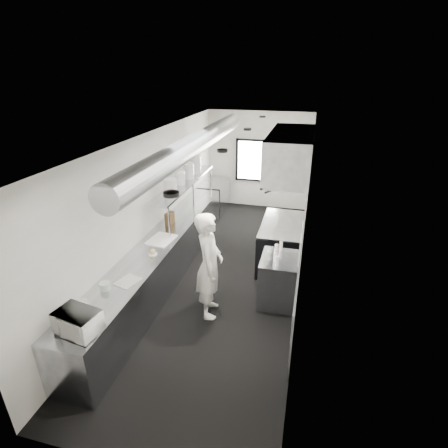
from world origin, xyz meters
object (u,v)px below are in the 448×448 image
Objects in this scene: knife_block at (170,218)px; squeeze_bottle_c at (275,254)px; range at (281,243)px; small_plate at (153,254)px; exhaust_hood at (290,154)px; bottle_station at (279,280)px; plate_stack_c at (189,171)px; far_work_table at (214,197)px; deli_tub_a at (82,305)px; squeeze_bottle_d at (276,249)px; cutting_board at (161,239)px; plate_stack_b at (180,178)px; microwave at (78,322)px; squeeze_bottle_a at (277,261)px; deli_tub_b at (105,286)px; line_cook at (209,265)px; squeeze_bottle_b at (275,257)px; squeeze_bottle_e at (281,246)px; plate_stack_d at (195,164)px; plate_stack_a at (170,186)px; pass_shelf at (184,183)px; prep_counter at (163,259)px.

squeeze_bottle_c is at bearing -9.94° from knife_block.
range is 2.79m from small_plate.
bottle_station is (0.05, -1.40, -1.94)m from exhaust_hood.
small_plate is 2.54m from plate_stack_c.
far_work_table is 2.31m from plate_stack_c.
squeeze_bottle_d is at bearing 42.08° from deli_tub_a.
plate_stack_b reaches higher than cutting_board.
microwave reaches higher than squeeze_bottle_d.
squeeze_bottle_c is (2.31, -0.94, -0.03)m from knife_block.
deli_tub_a is 3.02m from squeeze_bottle_a.
deli_tub_a is (-0.18, -5.93, 0.50)m from far_work_table.
line_cook is at bearing 36.74° from deli_tub_b.
squeeze_bottle_e is at bearing 82.77° from squeeze_bottle_b.
plate_stack_d is (-0.06, 2.32, 0.86)m from cutting_board.
cutting_board is at bearing 100.78° from microwave.
deli_tub_b is 0.45× the size of plate_stack_c.
squeeze_bottle_b is 0.08m from squeeze_bottle_c.
cutting_board is 3.40× the size of squeeze_bottle_b.
far_work_table is at bearing 131.94° from exhaust_hood.
cutting_board is 3.04× the size of squeeze_bottle_c.
squeeze_bottle_c is at bearing -88.90° from range.
squeeze_bottle_d is (2.29, -1.40, -0.72)m from plate_stack_b.
far_work_table is at bearing 88.29° from deli_tub_a.
plate_stack_a is at bearing 161.43° from squeeze_bottle_d.
far_work_table is 3.50× the size of plate_stack_c.
microwave reaches higher than bottle_station.
squeeze_bottle_a is at bearing 35.97° from deli_tub_a.
line_cook is 12.35× the size of deli_tub_a.
far_work_table is at bearing 118.58° from squeeze_bottle_a.
cutting_board is at bearing -89.57° from far_work_table.
squeeze_bottle_c is at bearing 32.98° from deli_tub_b.
squeeze_bottle_d is at bearing -91.59° from exhaust_hood.
pass_shelf is 7.41× the size of plate_stack_d.
far_work_table is 4.30m from squeeze_bottle_e.
exhaust_hood reaches higher than small_plate.
far_work_table is at bearing 120.40° from squeeze_bottle_d.
prep_counter is at bearing -90.00° from far_work_table.
deli_tub_a is at bearing -141.55° from squeeze_bottle_b.
squeeze_bottle_b is (2.19, -0.27, 0.07)m from cutting_board.
exhaust_hood is 4.44m from deli_tub_a.
plate_stack_a reaches higher than small_plate.
plate_stack_c is at bearing 91.01° from prep_counter.
squeeze_bottle_b is at bearing -24.02° from plate_stack_a.
squeeze_bottle_a is 0.55m from squeeze_bottle_e.
cutting_board is at bearing 45.63° from line_cook.
squeeze_bottle_e is at bearing -43.30° from plate_stack_d.
range is (2.23, -0.30, -1.07)m from pass_shelf.
deli_tub_a is at bearing -95.41° from cutting_board.
exhaust_hood is 3.17m from small_plate.
bottle_station is 1.82× the size of microwave.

